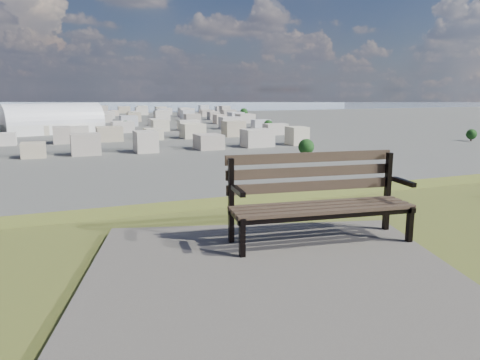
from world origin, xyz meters
name	(u,v)px	position (x,y,z in m)	size (l,w,h in m)	color
park_bench	(318,196)	(-0.81, 2.29, 25.49)	(1.72, 0.75, 0.87)	#3F3424
gravel_patch	(294,323)	(-1.74, 1.00, 25.04)	(2.86, 4.09, 0.08)	#5E5A51
arena	(53,124)	(-2.36, 308.94, 5.65)	(61.04, 37.74, 23.98)	silver
city_blocks	(56,119)	(0.00, 394.44, 3.50)	(395.00, 361.00, 7.00)	#BCB3A5
city_trees	(11,125)	(-26.39, 319.00, 4.83)	(406.52, 387.20, 9.98)	#332319
bay_water	(52,105)	(0.00, 900.00, 0.00)	(2400.00, 700.00, 0.12)	#8FA1B6
far_hills	(26,90)	(-60.92, 1402.93, 25.47)	(2050.00, 340.00, 60.00)	#8C9BAE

